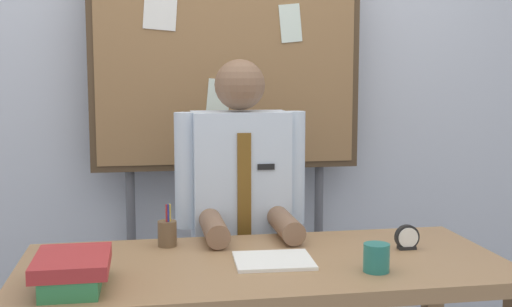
# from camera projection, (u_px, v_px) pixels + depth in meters

# --- Properties ---
(back_wall) EXTENTS (6.40, 0.08, 2.70)m
(back_wall) POSITION_uv_depth(u_px,v_px,m) (222.00, 82.00, 3.27)
(back_wall) COLOR silver
(back_wall) RESTS_ON ground_plane
(desk) EXTENTS (1.65, 0.73, 0.76)m
(desk) POSITION_uv_depth(u_px,v_px,m) (264.00, 288.00, 2.23)
(desk) COLOR #9E754C
(desk) RESTS_ON ground_plane
(person) EXTENTS (0.55, 0.56, 1.45)m
(person) POSITION_uv_depth(u_px,v_px,m) (241.00, 242.00, 2.76)
(person) COLOR #2D2D33
(person) RESTS_ON ground_plane
(bulletin_board) EXTENTS (1.29, 0.09, 1.97)m
(bulletin_board) POSITION_uv_depth(u_px,v_px,m) (227.00, 67.00, 3.06)
(bulletin_board) COLOR #4C3823
(bulletin_board) RESTS_ON ground_plane
(book_stack) EXTENTS (0.22, 0.29, 0.10)m
(book_stack) POSITION_uv_depth(u_px,v_px,m) (73.00, 270.00, 1.93)
(book_stack) COLOR #337F47
(book_stack) RESTS_ON desk
(open_notebook) EXTENTS (0.27, 0.24, 0.01)m
(open_notebook) POSITION_uv_depth(u_px,v_px,m) (273.00, 261.00, 2.20)
(open_notebook) COLOR white
(open_notebook) RESTS_ON desk
(desk_clock) EXTENTS (0.09, 0.04, 0.09)m
(desk_clock) POSITION_uv_depth(u_px,v_px,m) (407.00, 238.00, 2.36)
(desk_clock) COLOR black
(desk_clock) RESTS_ON desk
(coffee_mug) EXTENTS (0.08, 0.08, 0.09)m
(coffee_mug) POSITION_uv_depth(u_px,v_px,m) (376.00, 258.00, 2.09)
(coffee_mug) COLOR #267266
(coffee_mug) RESTS_ON desk
(pen_holder) EXTENTS (0.07, 0.07, 0.16)m
(pen_holder) POSITION_uv_depth(u_px,v_px,m) (167.00, 233.00, 2.40)
(pen_holder) COLOR brown
(pen_holder) RESTS_ON desk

